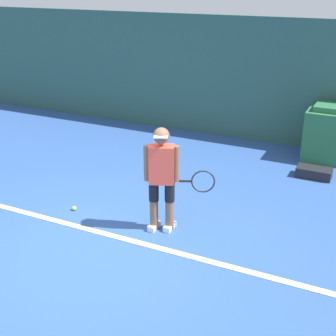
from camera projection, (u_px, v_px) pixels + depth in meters
name	position (u px, v px, depth m)	size (l,w,h in m)	color
ground_plane	(100.00, 248.00, 6.20)	(24.00, 24.00, 0.00)	#2D5193
back_wall	(231.00, 78.00, 10.01)	(24.00, 0.10, 2.59)	#2D564C
court_baseline	(113.00, 236.00, 6.47)	(21.60, 0.10, 0.01)	white
tennis_player	(163.00, 176.00, 6.35)	(0.91, 0.47, 1.51)	brown
tennis_ball	(74.00, 208.00, 7.18)	(0.07, 0.07, 0.07)	#D1E533
covered_chair	(326.00, 133.00, 9.03)	(0.76, 0.82, 1.08)	#28663D
equipment_bag	(314.00, 173.00, 8.33)	(0.61, 0.32, 0.18)	black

